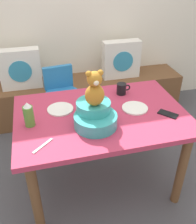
% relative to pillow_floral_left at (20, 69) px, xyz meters
% --- Properties ---
extents(ground_plane, '(8.00, 8.00, 0.00)m').
position_rel_pillow_floral_left_xyz_m(ground_plane, '(0.60, -1.16, -0.68)').
color(ground_plane, '#4C4C51').
extents(back_wall, '(4.40, 0.10, 2.60)m').
position_rel_pillow_floral_left_xyz_m(back_wall, '(0.60, 0.29, 0.62)').
color(back_wall, silver).
rests_on(back_wall, ground_plane).
extents(window_bench, '(2.60, 0.44, 0.46)m').
position_rel_pillow_floral_left_xyz_m(window_bench, '(0.60, 0.02, -0.45)').
color(window_bench, brown).
rests_on(window_bench, ground_plane).
extents(pillow_floral_left, '(0.44, 0.15, 0.44)m').
position_rel_pillow_floral_left_xyz_m(pillow_floral_left, '(0.00, 0.00, 0.00)').
color(pillow_floral_left, white).
rests_on(pillow_floral_left, window_bench).
extents(pillow_floral_right, '(0.44, 0.15, 0.44)m').
position_rel_pillow_floral_left_xyz_m(pillow_floral_right, '(1.16, 0.00, 0.00)').
color(pillow_floral_right, white).
rests_on(pillow_floral_right, window_bench).
extents(book_stack, '(0.20, 0.14, 0.09)m').
position_rel_pillow_floral_left_xyz_m(book_stack, '(0.35, 0.02, -0.17)').
color(book_stack, '#779EA8').
rests_on(book_stack, window_bench).
extents(dining_table, '(1.28, 0.87, 0.74)m').
position_rel_pillow_floral_left_xyz_m(dining_table, '(0.60, -1.16, -0.05)').
color(dining_table, '#B73351').
rests_on(dining_table, ground_plane).
extents(highchair, '(0.35, 0.48, 0.79)m').
position_rel_pillow_floral_left_xyz_m(highchair, '(0.39, -0.42, -0.16)').
color(highchair, '#2672B2').
rests_on(highchair, ground_plane).
extents(infant_seat_teal, '(0.30, 0.33, 0.16)m').
position_rel_pillow_floral_left_xyz_m(infant_seat_teal, '(0.52, -1.29, 0.13)').
color(infant_seat_teal, teal).
rests_on(infant_seat_teal, dining_table).
extents(teddy_bear, '(0.13, 0.12, 0.25)m').
position_rel_pillow_floral_left_xyz_m(teddy_bear, '(0.52, -1.29, 0.34)').
color(teddy_bear, '#B57524').
rests_on(teddy_bear, infant_seat_teal).
extents(ketchup_bottle, '(0.07, 0.07, 0.18)m').
position_rel_pillow_floral_left_xyz_m(ketchup_bottle, '(0.08, -1.19, 0.15)').
color(ketchup_bottle, '#4C8C33').
rests_on(ketchup_bottle, dining_table).
extents(coffee_mug, '(0.12, 0.08, 0.09)m').
position_rel_pillow_floral_left_xyz_m(coffee_mug, '(0.85, -0.91, 0.11)').
color(coffee_mug, black).
rests_on(coffee_mug, dining_table).
extents(dinner_plate_near, '(0.20, 0.20, 0.01)m').
position_rel_pillow_floral_left_xyz_m(dinner_plate_near, '(0.87, -1.17, 0.07)').
color(dinner_plate_near, white).
rests_on(dinner_plate_near, dining_table).
extents(dinner_plate_far, '(0.20, 0.20, 0.01)m').
position_rel_pillow_floral_left_xyz_m(dinner_plate_far, '(0.31, -1.04, 0.07)').
color(dinner_plate_far, white).
rests_on(dinner_plate_far, dining_table).
extents(cell_phone, '(0.15, 0.15, 0.01)m').
position_rel_pillow_floral_left_xyz_m(cell_phone, '(1.08, -1.30, 0.06)').
color(cell_phone, black).
rests_on(cell_phone, dining_table).
extents(table_fork, '(0.14, 0.13, 0.01)m').
position_rel_pillow_floral_left_xyz_m(table_fork, '(0.15, -1.44, 0.06)').
color(table_fork, silver).
rests_on(table_fork, dining_table).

